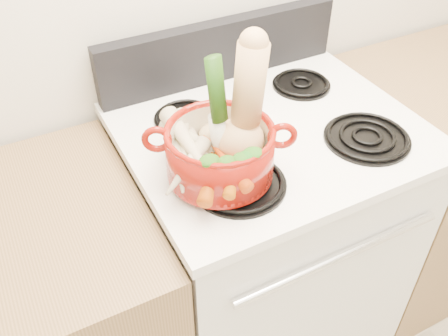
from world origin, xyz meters
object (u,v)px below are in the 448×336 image
stove_body (263,247)px  dutch_oven (220,152)px  squash (241,106)px  leek (219,112)px

stove_body → dutch_oven: (-0.22, -0.12, 0.57)m
squash → dutch_oven: bearing=-161.2°
stove_body → squash: bearing=-144.9°
stove_body → leek: bearing=-154.1°
stove_body → leek: (-0.21, -0.10, 0.67)m
squash → leek: (-0.05, 0.01, -0.01)m
leek → squash: bearing=-28.9°
squash → leek: size_ratio=1.07×
leek → stove_body: bearing=12.6°
squash → leek: 0.05m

